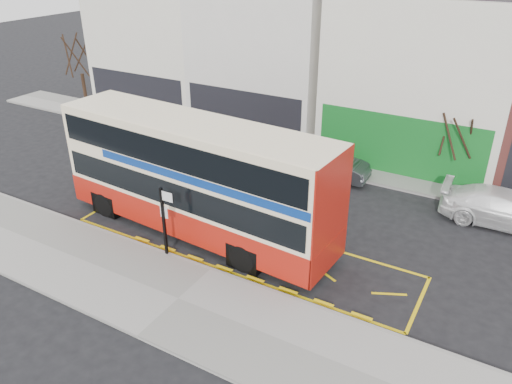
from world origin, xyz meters
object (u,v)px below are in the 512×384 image
Objects in this scene: double_decker_bus at (196,177)px; car_white at (504,209)px; street_tree_right at (460,124)px; car_silver at (196,136)px; car_grey at (325,163)px; street_tree_left at (77,44)px; bus_stop_post at (165,215)px.

double_decker_bus is 12.89m from car_white.
car_white is (10.79, 6.84, -1.75)m from double_decker_bus.
car_silver is at bearing -171.56° from street_tree_right.
double_decker_bus is 2.72× the size of car_silver.
street_tree_left is (-19.46, 2.47, 3.61)m from car_grey.
bus_stop_post is 0.62× the size of car_grey.
street_tree_right is at bearing -74.20° from car_grey.
double_decker_bus is 1.89× the size of street_tree_left.
car_grey is (2.42, 7.52, -1.76)m from double_decker_bus.
street_tree_right is (5.70, 1.87, 2.49)m from car_grey.
street_tree_left is (-17.13, 12.11, 2.51)m from bus_stop_post.
bus_stop_post is 9.98m from car_grey.
car_white is 28.23m from street_tree_left.
car_silver is at bearing 88.67° from car_grey.
street_tree_left reaches higher than car_silver.
double_decker_bus is 2.23m from bus_stop_post.
street_tree_right is at bearing -83.96° from car_silver.
bus_stop_post reaches higher than car_white.
bus_stop_post is at bearing -151.98° from car_silver.
car_white is (16.27, -0.54, -0.01)m from car_silver.
street_tree_left is 1.35× the size of street_tree_right.
double_decker_bus is 2.70× the size of car_grey.
double_decker_bus is 12.43m from street_tree_right.
bus_stop_post is 14.11m from street_tree_right.
car_silver is (-5.58, 9.50, -1.08)m from bus_stop_post.
car_grey is at bearing -161.82° from street_tree_right.
car_silver is 0.69× the size of street_tree_left.
double_decker_bus is at bearing -130.85° from street_tree_right.
double_decker_bus reaches higher than car_grey.
car_silver is at bearing 120.40° from bus_stop_post.
car_silver is 16.28m from car_white.
street_tree_left reaches higher than double_decker_bus.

